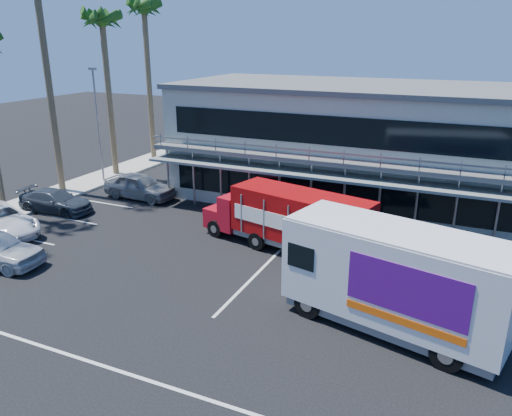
% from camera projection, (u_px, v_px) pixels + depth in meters
% --- Properties ---
extents(ground, '(120.00, 120.00, 0.00)m').
position_uv_depth(ground, '(194.00, 285.00, 21.30)').
color(ground, black).
rests_on(ground, ground).
extents(building, '(22.40, 12.00, 7.30)m').
position_uv_depth(building, '(353.00, 142.00, 31.83)').
color(building, '#979D90').
rests_on(building, ground).
extents(curb_strip, '(3.00, 32.00, 0.16)m').
position_uv_depth(curb_strip, '(42.00, 199.00, 32.26)').
color(curb_strip, '#A5A399').
rests_on(curb_strip, ground).
extents(palm_e, '(2.80, 2.80, 12.25)m').
position_uv_depth(palm_e, '(103.00, 29.00, 34.77)').
color(palm_e, brown).
rests_on(palm_e, ground).
extents(palm_f, '(2.80, 2.80, 13.25)m').
position_uv_depth(palm_f, '(144.00, 18.00, 39.38)').
color(palm_f, brown).
rests_on(palm_f, ground).
extents(light_pole_far, '(0.50, 0.25, 8.09)m').
position_uv_depth(light_pole_far, '(98.00, 121.00, 34.83)').
color(light_pole_far, gray).
rests_on(light_pole_far, ground).
extents(red_truck, '(9.31, 4.18, 3.05)m').
position_uv_depth(red_truck, '(290.00, 218.00, 24.27)').
color(red_truck, '#AC0D1C').
rests_on(red_truck, ground).
extents(white_van, '(8.25, 4.46, 3.83)m').
position_uv_depth(white_van, '(395.00, 278.00, 17.47)').
color(white_van, silver).
rests_on(white_van, ground).
extents(parked_car_d, '(4.75, 2.22, 1.34)m').
position_uv_depth(parked_car_d, '(56.00, 201.00, 30.02)').
color(parked_car_d, '#303840').
rests_on(parked_car_d, ground).
extents(parked_car_e, '(4.96, 2.15, 1.67)m').
position_uv_depth(parked_car_e, '(140.00, 186.00, 32.51)').
color(parked_car_e, slate).
rests_on(parked_car_e, ground).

